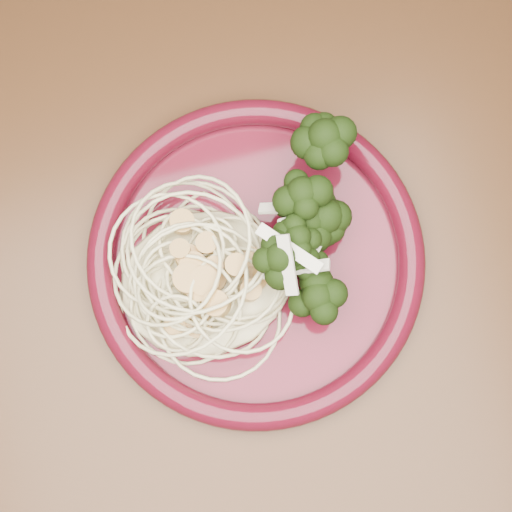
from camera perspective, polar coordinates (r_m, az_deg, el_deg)
The scene contains 6 objects.
dining_table at distance 0.74m, azimuth -2.41°, elevation 0.59°, with size 1.20×0.80×0.75m.
dinner_plate at distance 0.62m, azimuth -0.00°, elevation -0.18°, with size 0.35×0.35×0.02m.
spaghetti_pile at distance 0.61m, azimuth -4.21°, elevation -1.95°, with size 0.15×0.13×0.03m, color beige.
scallop_cluster at distance 0.57m, azimuth -4.47°, elevation -1.28°, with size 0.12×0.12×0.04m, color tan, non-canonical shape.
broccoli_pile at distance 0.61m, azimuth 5.14°, elevation 2.73°, with size 0.10×0.16×0.06m, color black.
onion_garnish at distance 0.58m, azimuth 5.43°, elevation 3.60°, with size 0.07×0.10×0.05m, color beige, non-canonical shape.
Camera 1 is at (-0.01, -0.17, 1.37)m, focal length 50.00 mm.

